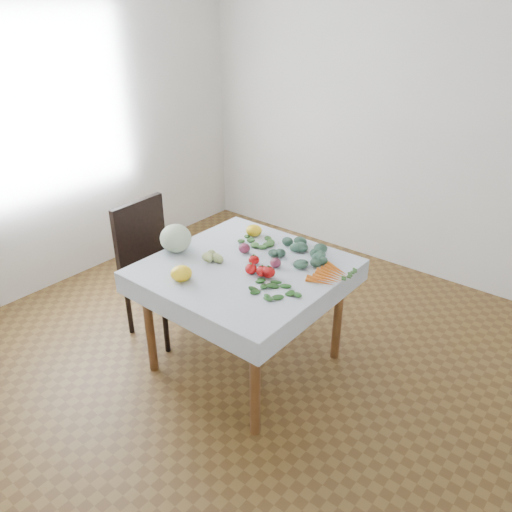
% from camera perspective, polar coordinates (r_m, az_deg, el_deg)
% --- Properties ---
extents(ground, '(4.00, 4.00, 0.00)m').
position_cam_1_polar(ground, '(3.51, -1.16, -12.03)').
color(ground, brown).
extents(back_wall, '(4.00, 0.04, 2.70)m').
position_cam_1_polar(back_wall, '(4.52, 15.81, 15.10)').
color(back_wall, white).
rests_on(back_wall, ground).
extents(left_wall, '(0.04, 4.00, 2.70)m').
position_cam_1_polar(left_wall, '(4.39, -22.40, 13.77)').
color(left_wall, white).
rests_on(left_wall, ground).
extents(table, '(1.00, 1.00, 0.75)m').
position_cam_1_polar(table, '(3.14, -1.27, -2.76)').
color(table, brown).
rests_on(table, ground).
extents(tablecloth, '(1.12, 1.12, 0.01)m').
position_cam_1_polar(tablecloth, '(3.09, -1.29, -1.16)').
color(tablecloth, white).
rests_on(tablecloth, table).
extents(chair, '(0.46, 0.46, 0.98)m').
position_cam_1_polar(chair, '(3.65, -11.70, -0.40)').
color(chair, black).
rests_on(chair, ground).
extents(cabbage, '(0.25, 0.25, 0.18)m').
position_cam_1_polar(cabbage, '(3.27, -9.17, 2.02)').
color(cabbage, '#B6C9A8').
rests_on(cabbage, tablecloth).
extents(tomato_a, '(0.07, 0.07, 0.06)m').
position_cam_1_polar(tomato_a, '(3.09, -0.24, -0.46)').
color(tomato_a, '#B10B0C').
rests_on(tomato_a, tablecloth).
extents(tomato_b, '(0.09, 0.09, 0.07)m').
position_cam_1_polar(tomato_b, '(2.96, 0.72, -1.74)').
color(tomato_b, '#B10B0C').
rests_on(tomato_b, tablecloth).
extents(tomato_c, '(0.09, 0.09, 0.06)m').
position_cam_1_polar(tomato_c, '(2.99, -0.59, -1.48)').
color(tomato_c, '#B10B0C').
rests_on(tomato_c, tablecloth).
extents(tomato_d, '(0.10, 0.10, 0.07)m').
position_cam_1_polar(tomato_d, '(2.95, 1.43, -1.86)').
color(tomato_d, '#B10B0C').
rests_on(tomato_d, tablecloth).
extents(heirloom_back, '(0.13, 0.13, 0.08)m').
position_cam_1_polar(heirloom_back, '(3.47, -0.24, 2.94)').
color(heirloom_back, yellow).
rests_on(heirloom_back, tablecloth).
extents(heirloom_front, '(0.16, 0.16, 0.09)m').
position_cam_1_polar(heirloom_front, '(2.95, -8.53, -1.98)').
color(heirloom_front, yellow).
rests_on(heirloom_front, tablecloth).
extents(onion_a, '(0.10, 0.10, 0.06)m').
position_cam_1_polar(onion_a, '(3.24, -1.35, 0.90)').
color(onion_a, maroon).
rests_on(onion_a, tablecloth).
extents(onion_b, '(0.07, 0.07, 0.06)m').
position_cam_1_polar(onion_b, '(3.06, 2.25, -0.78)').
color(onion_b, maroon).
rests_on(onion_b, tablecloth).
extents(tomatillo_cluster, '(0.16, 0.12, 0.05)m').
position_cam_1_polar(tomatillo_cluster, '(3.16, -4.82, -0.08)').
color(tomatillo_cluster, '#BBC773').
rests_on(tomatillo_cluster, tablecloth).
extents(carrot_bunch, '(0.18, 0.28, 0.03)m').
position_cam_1_polar(carrot_bunch, '(2.99, 8.30, -2.19)').
color(carrot_bunch, orange).
rests_on(carrot_bunch, tablecloth).
extents(kale_bunch, '(0.33, 0.31, 0.05)m').
position_cam_1_polar(kale_bunch, '(3.22, 5.20, 0.45)').
color(kale_bunch, '#345640').
rests_on(kale_bunch, tablecloth).
extents(basil_bunch, '(0.31, 0.22, 0.01)m').
position_cam_1_polar(basil_bunch, '(2.81, 1.92, -4.10)').
color(basil_bunch, '#21551A').
rests_on(basil_bunch, tablecloth).
extents(dill_bunch, '(0.24, 0.18, 0.02)m').
position_cam_1_polar(dill_bunch, '(3.38, 0.09, 1.74)').
color(dill_bunch, '#406D31').
rests_on(dill_bunch, tablecloth).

